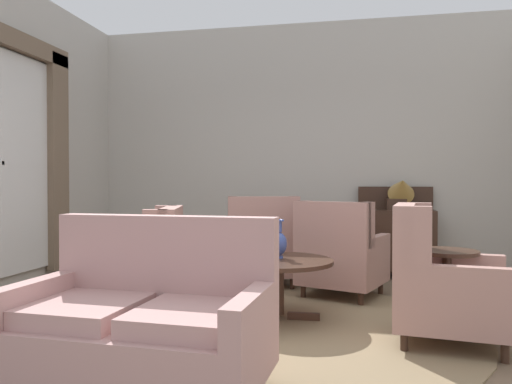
# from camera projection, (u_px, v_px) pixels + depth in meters

# --- Properties ---
(ground) EXTENTS (8.63, 8.63, 0.00)m
(ground) POSITION_uv_depth(u_px,v_px,m) (269.00, 339.00, 3.77)
(ground) COLOR brown
(wall_back) EXTENTS (6.13, 0.08, 3.38)m
(wall_back) POSITION_uv_depth(u_px,v_px,m) (308.00, 147.00, 6.77)
(wall_back) COLOR #BCB7AD
(wall_back) RESTS_ON ground
(wall_left) EXTENTS (0.08, 4.32, 3.38)m
(wall_left) POSITION_uv_depth(u_px,v_px,m) (7.00, 137.00, 5.24)
(wall_left) COLOR #BCB7AD
(wall_left) RESTS_ON ground
(baseboard_back) EXTENTS (5.97, 0.03, 0.12)m
(baseboard_back) POSITION_uv_depth(u_px,v_px,m) (307.00, 266.00, 6.74)
(baseboard_back) COLOR #382319
(baseboard_back) RESTS_ON ground
(area_rug) EXTENTS (3.31, 3.31, 0.01)m
(area_rug) POSITION_uv_depth(u_px,v_px,m) (276.00, 327.00, 4.07)
(area_rug) COLOR #847051
(area_rug) RESTS_ON ground
(window_with_curtains) EXTENTS (0.12, 2.12, 2.63)m
(window_with_curtains) POSITION_uv_depth(u_px,v_px,m) (3.00, 147.00, 5.04)
(window_with_curtains) COLOR silver
(coffee_table) EXTENTS (0.95, 0.95, 0.53)m
(coffee_table) POSITION_uv_depth(u_px,v_px,m) (278.00, 269.00, 4.29)
(coffee_table) COLOR #382319
(coffee_table) RESTS_ON ground
(porcelain_vase) EXTENTS (0.15, 0.15, 0.34)m
(porcelain_vase) POSITION_uv_depth(u_px,v_px,m) (278.00, 242.00, 4.35)
(porcelain_vase) COLOR #384C93
(porcelain_vase) RESTS_ON coffee_table
(settee) EXTENTS (1.44, 0.88, 0.99)m
(settee) POSITION_uv_depth(u_px,v_px,m) (145.00, 322.00, 2.77)
(settee) COLOR tan
(settee) RESTS_ON ground
(armchair_far_left) EXTENTS (1.00, 1.00, 1.01)m
(armchair_far_left) POSITION_uv_depth(u_px,v_px,m) (340.00, 256.00, 5.14)
(armchair_far_left) COLOR tan
(armchair_far_left) RESTS_ON ground
(armchair_near_window) EXTENTS (0.99, 1.03, 1.05)m
(armchair_near_window) POSITION_uv_depth(u_px,v_px,m) (262.00, 248.00, 5.73)
(armchair_near_window) COLOR tan
(armchair_near_window) RESTS_ON ground
(armchair_beside_settee) EXTENTS (0.99, 1.01, 0.98)m
(armchair_beside_settee) POSITION_uv_depth(u_px,v_px,m) (143.00, 270.00, 4.39)
(armchair_beside_settee) COLOR tan
(armchair_beside_settee) RESTS_ON ground
(armchair_foreground_right) EXTENTS (0.89, 0.84, 1.03)m
(armchair_foreground_right) POSITION_uv_depth(u_px,v_px,m) (440.00, 284.00, 3.67)
(armchair_foreground_right) COLOR tan
(armchair_foreground_right) RESTS_ON ground
(side_table) EXTENTS (0.48, 0.48, 0.66)m
(side_table) POSITION_uv_depth(u_px,v_px,m) (447.00, 283.00, 3.90)
(side_table) COLOR #382319
(side_table) RESTS_ON ground
(sideboard) EXTENTS (0.94, 0.41, 1.15)m
(sideboard) POSITION_uv_depth(u_px,v_px,m) (396.00, 238.00, 6.27)
(sideboard) COLOR #382319
(sideboard) RESTS_ON ground
(gramophone) EXTENTS (0.34, 0.43, 0.51)m
(gramophone) POSITION_uv_depth(u_px,v_px,m) (401.00, 191.00, 6.17)
(gramophone) COLOR #382319
(gramophone) RESTS_ON sideboard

